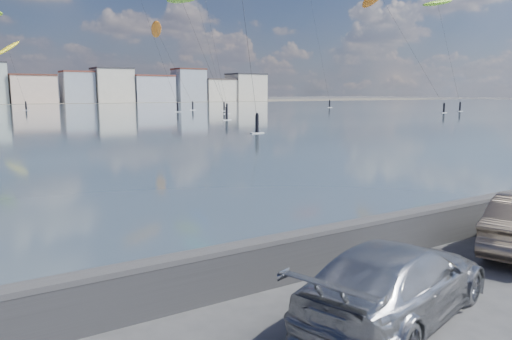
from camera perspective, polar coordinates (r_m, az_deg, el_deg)
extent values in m
cube|color=#28282B|center=(10.12, -0.75, -11.29)|extent=(400.00, 0.35, 0.90)
cylinder|color=#28282B|center=(9.97, -0.76, -8.87)|extent=(400.00, 0.36, 0.36)
cube|color=beige|center=(193.76, -24.22, 8.36)|extent=(15.00, 12.00, 9.50)
cube|color=#562D23|center=(193.85, -24.32, 9.85)|extent=(15.30, 12.24, 0.60)
cube|color=#9EA8B7|center=(196.81, -19.73, 8.84)|extent=(11.00, 9.00, 11.00)
cube|color=brown|center=(196.94, -19.82, 10.52)|extent=(11.22, 9.18, 0.60)
cube|color=beige|center=(200.26, -16.08, 9.21)|extent=(14.00, 11.00, 12.50)
cube|color=#2D2D33|center=(200.44, -16.16, 11.09)|extent=(14.28, 11.22, 0.60)
cube|color=#B2B7C6|center=(205.35, -11.88, 9.00)|extent=(16.00, 12.00, 10.00)
cube|color=brown|center=(205.45, -11.93, 10.48)|extent=(16.32, 12.24, 0.60)
cube|color=#9EA8B7|center=(211.92, -7.68, 9.51)|extent=(12.00, 10.00, 13.00)
cube|color=#562D23|center=(212.11, -7.72, 11.35)|extent=(12.24, 10.20, 0.60)
cube|color=silver|center=(218.04, -4.42, 9.02)|extent=(14.00, 11.00, 9.00)
cube|color=#4C423D|center=(218.11, -4.44, 10.28)|extent=(14.28, 11.22, 0.60)
cube|color=beige|center=(225.36, -1.14, 9.35)|extent=(15.00, 12.00, 11.50)
cube|color=#2D2D33|center=(225.49, -1.15, 10.89)|extent=(15.30, 12.24, 0.60)
imported|color=#A5A7AC|center=(9.24, 15.74, -12.10)|extent=(5.07, 3.16, 1.37)
ellipsoid|color=#8CD826|center=(117.86, 20.03, 17.51)|extent=(9.96, 3.28, 2.85)
cube|color=white|center=(111.66, 22.26, 6.24)|extent=(1.40, 0.42, 0.08)
cylinder|color=black|center=(111.64, 22.29, 6.70)|extent=(0.36, 0.36, 1.70)
sphere|color=black|center=(111.62, 22.31, 7.16)|extent=(0.28, 0.28, 0.28)
cylinder|color=black|center=(114.23, 21.16, 12.34)|extent=(0.57, 7.36, 21.35)
cube|color=white|center=(101.66, 20.67, 6.14)|extent=(1.40, 0.42, 0.08)
cylinder|color=black|center=(101.63, 20.69, 6.64)|extent=(0.36, 0.36, 1.70)
sphere|color=black|center=(101.61, 20.72, 7.15)|extent=(0.28, 0.28, 0.28)
cylinder|color=black|center=(105.10, 17.20, 13.27)|extent=(3.52, 14.60, 22.73)
cube|color=white|center=(91.10, -3.34, 6.43)|extent=(1.40, 0.42, 0.08)
cylinder|color=black|center=(91.07, -3.34, 7.00)|extent=(0.36, 0.36, 1.70)
sphere|color=black|center=(91.05, -3.35, 7.56)|extent=(0.28, 0.28, 0.28)
cylinder|color=black|center=(96.39, -5.04, 15.26)|extent=(0.16, 10.85, 26.76)
cube|color=white|center=(105.21, -3.66, 6.76)|extent=(1.40, 0.42, 0.08)
cylinder|color=black|center=(105.18, -3.67, 7.25)|extent=(0.36, 0.36, 1.70)
sphere|color=black|center=(105.15, -3.67, 7.74)|extent=(0.28, 0.28, 0.28)
cylinder|color=black|center=(110.98, -5.39, 13.84)|extent=(0.18, 12.47, 24.58)
ellipsoid|color=orange|center=(122.52, -11.33, 15.48)|extent=(5.06, 8.39, 3.79)
cube|color=white|center=(111.35, -7.24, 6.82)|extent=(1.40, 0.42, 0.08)
cylinder|color=black|center=(111.32, -7.25, 7.29)|extent=(0.36, 0.36, 1.70)
sphere|color=black|center=(111.30, -7.25, 7.75)|extent=(0.28, 0.28, 0.28)
cylinder|color=black|center=(116.56, -9.36, 11.67)|extent=(2.90, 12.66, 17.05)
cube|color=white|center=(101.64, -8.94, 6.60)|extent=(1.40, 0.42, 0.08)
cylinder|color=black|center=(101.61, -8.95, 7.10)|extent=(0.36, 0.36, 1.70)
sphere|color=black|center=(101.59, -8.96, 7.61)|extent=(0.28, 0.28, 0.28)
cylinder|color=black|center=(107.00, -11.51, 14.40)|extent=(3.94, 12.36, 26.48)
cube|color=white|center=(48.13, 0.13, 4.26)|extent=(1.40, 0.42, 0.08)
cylinder|color=black|center=(48.06, 0.13, 5.33)|extent=(0.36, 0.36, 1.70)
sphere|color=black|center=(48.02, 0.13, 6.40)|extent=(0.28, 0.28, 0.28)
ellipsoid|color=#8CD826|center=(79.84, -8.54, 18.71)|extent=(2.84, 8.86, 1.62)
cube|color=white|center=(70.91, -3.37, 5.73)|extent=(1.40, 0.42, 0.08)
cylinder|color=black|center=(70.87, -3.37, 6.46)|extent=(0.36, 0.36, 1.70)
sphere|color=black|center=(70.83, -3.38, 7.19)|extent=(0.28, 0.28, 0.28)
cylinder|color=black|center=(74.87, -6.05, 13.10)|extent=(2.07, 9.90, 16.40)
cube|color=white|center=(130.24, 8.40, 7.09)|extent=(1.40, 0.42, 0.08)
cylinder|color=black|center=(130.21, 8.41, 7.49)|extent=(0.36, 0.36, 1.70)
sphere|color=black|center=(130.19, 8.42, 7.88)|extent=(0.28, 0.28, 0.28)
cylinder|color=black|center=(137.14, 7.22, 13.94)|extent=(3.81, 13.72, 29.73)
ellipsoid|color=yellow|center=(128.52, -26.49, 12.34)|extent=(7.45, 7.65, 5.14)
cube|color=white|center=(121.25, -24.78, 6.25)|extent=(1.40, 0.42, 0.08)
cylinder|color=black|center=(121.23, -24.81, 6.67)|extent=(0.36, 0.36, 1.70)
sphere|color=black|center=(121.21, -24.84, 7.09)|extent=(0.28, 0.28, 0.28)
cylinder|color=black|center=(124.71, -25.67, 9.67)|extent=(1.85, 7.30, 12.42)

